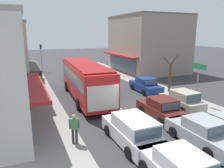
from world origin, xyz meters
name	(u,v)px	position (x,y,z in m)	size (l,w,h in m)	color
ground_plane	(128,115)	(0.00, 0.00, 0.00)	(140.00, 140.00, 0.00)	#353538
lane_centre_line	(108,100)	(0.00, 4.00, 0.00)	(0.20, 28.00, 0.01)	silver
sidewalk_left	(27,102)	(-6.80, 6.00, 0.07)	(5.20, 44.00, 0.14)	gray
kerb_right	(154,88)	(6.20, 6.00, 0.06)	(2.80, 44.00, 0.12)	gray
building_right_far	(147,44)	(11.48, 16.17, 4.25)	(9.80, 11.17, 8.50)	gray
city_bus	(85,78)	(-1.71, 5.22, 1.88)	(3.13, 10.97, 3.23)	red
wagon_queue_gap_filler	(133,131)	(-1.72, -3.97, 0.75)	(1.97, 4.52, 1.58)	silver
sedan_behind_bus_mid	(162,109)	(1.87, -1.52, 0.66)	(1.91, 4.20, 1.47)	#561E19
sedan_behind_bus_near	(202,133)	(1.70, -5.47, 0.66)	(1.97, 4.24, 1.47)	#9EA3A8
parked_hatchback_kerb_second	(182,101)	(4.45, -0.61, 0.71)	(1.91, 3.75, 1.54)	#B7B29E
parked_sedan_kerb_third	(146,85)	(4.57, 5.04, 0.66)	(1.99, 4.25, 1.47)	navy
traffic_light_downstreet	(41,53)	(-3.96, 21.93, 2.85)	(0.32, 0.24, 4.20)	gray
directional_road_sign	(198,74)	(6.05, -0.43, 2.68)	(0.10, 1.40, 3.60)	gray
street_tree_right	(170,75)	(6.24, 3.39, 1.89)	(1.88, 1.88, 3.89)	brown
pedestrian_with_handbag_near	(40,75)	(-5.04, 12.92, 1.07)	(0.65, 0.25, 1.63)	#4C4742
pedestrian_browsing_midblock	(42,82)	(-5.20, 8.71, 1.07)	(0.64, 0.43, 1.63)	#232838
pedestrian_far_walker	(74,127)	(-4.66, -3.00, 1.07)	(0.55, 0.32, 1.63)	#333338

